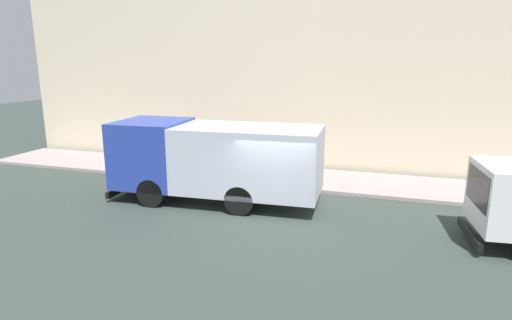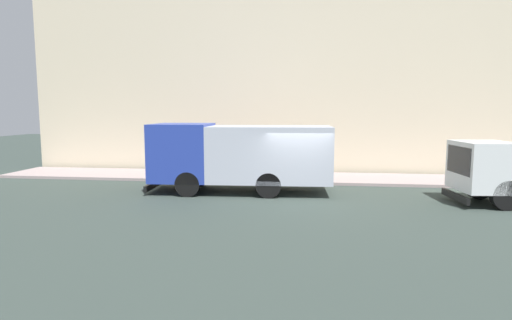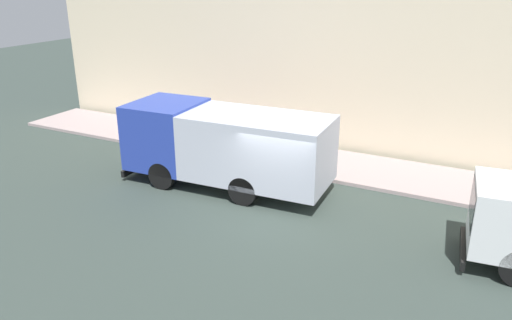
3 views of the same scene
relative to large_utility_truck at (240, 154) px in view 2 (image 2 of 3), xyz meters
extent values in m
plane|color=#343F3A|center=(-1.06, -2.45, -1.58)|extent=(80.00, 80.00, 0.00)
cube|color=#A59291|center=(3.54, -2.45, -1.51)|extent=(3.21, 30.00, 0.13)
cube|color=beige|center=(5.65, -2.45, 4.18)|extent=(0.50, 30.00, 11.51)
cube|color=#273EA8|center=(-0.12, 2.39, 0.06)|extent=(2.67, 2.43, 2.31)
cube|color=black|center=(-0.17, 3.52, 0.34)|extent=(2.15, 0.17, 1.29)
cube|color=silver|center=(0.06, -1.21, 0.02)|extent=(2.80, 5.02, 2.22)
cube|color=black|center=(-0.18, 3.60, -1.31)|extent=(2.46, 0.24, 0.24)
cylinder|color=black|center=(-1.22, 1.87, -1.09)|extent=(0.35, 0.98, 0.97)
cylinder|color=black|center=(1.04, 1.98, -1.09)|extent=(0.35, 0.98, 0.97)
cylinder|color=black|center=(-1.07, -1.27, -1.09)|extent=(0.35, 0.98, 0.97)
cylinder|color=black|center=(1.19, -1.16, -1.09)|extent=(0.35, 0.98, 0.97)
cube|color=white|center=(-1.17, -8.94, -0.20)|extent=(2.28, 1.95, 1.73)
cube|color=black|center=(-1.25, -8.09, 0.00)|extent=(1.77, 0.24, 0.97)
cube|color=black|center=(-1.26, -8.01, -1.30)|extent=(2.03, 0.33, 0.24)
cylinder|color=black|center=(-2.03, -9.38, -1.07)|extent=(0.40, 1.05, 1.02)
cylinder|color=black|center=(-0.23, -9.19, -1.07)|extent=(0.40, 1.05, 1.02)
cylinder|color=#47324A|center=(2.88, 3.24, -1.05)|extent=(0.38, 0.38, 0.80)
cylinder|color=maroon|center=(2.88, 3.24, -0.37)|extent=(0.51, 0.51, 0.56)
sphere|color=#8E6950|center=(2.88, 3.24, 0.02)|extent=(0.22, 0.22, 0.22)
cone|color=orange|center=(2.74, 2.81, -1.10)|extent=(0.48, 0.48, 0.69)
camera|label=1|loc=(-13.20, -5.63, 3.29)|focal=29.44mm
camera|label=2|loc=(-16.69, -2.82, 1.74)|focal=29.20mm
camera|label=3|loc=(-14.03, -8.35, 5.56)|focal=34.87mm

